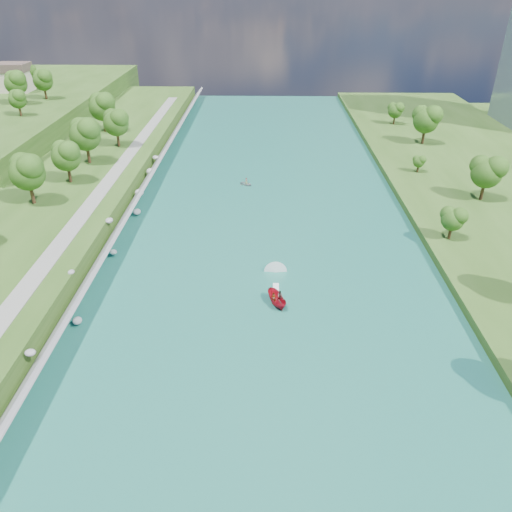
{
  "coord_description": "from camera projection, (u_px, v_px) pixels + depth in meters",
  "views": [
    {
      "loc": [
        0.07,
        -57.94,
        40.78
      ],
      "look_at": [
        -1.3,
        9.88,
        2.5
      ],
      "focal_mm": 35.0,
      "sensor_mm": 36.0,
      "label": 1
    }
  ],
  "objects": [
    {
      "name": "riverside_path",
      "position": [
        78.0,
        220.0,
        86.73
      ],
      "size": [
        3.0,
        200.0,
        0.1
      ],
      "primitive_type": "cube",
      "color": "gray",
      "rests_on": "berm_west"
    },
    {
      "name": "motorboat",
      "position": [
        276.0,
        295.0,
        71.31
      ],
      "size": [
        3.6,
        19.25,
        2.14
      ],
      "rotation": [
        0.0,
        0.0,
        3.54
      ],
      "color": "#AD0D1E",
      "rests_on": "river_water"
    },
    {
      "name": "trees_ridge",
      "position": [
        27.0,
        83.0,
        142.04
      ],
      "size": [
        16.53,
        39.93,
        10.8
      ],
      "color": "#1F4A13",
      "rests_on": "ridge_west"
    },
    {
      "name": "trees_east",
      "position": [
        482.0,
        197.0,
        87.53
      ],
      "size": [
        17.37,
        140.47,
        11.9
      ],
      "color": "#1F4A13",
      "rests_on": "berm_east"
    },
    {
      "name": "raft",
      "position": [
        246.0,
        183.0,
        110.67
      ],
      "size": [
        3.62,
        3.45,
        1.59
      ],
      "rotation": [
        0.0,
        0.0,
        0.93
      ],
      "color": "gray",
      "rests_on": "river_water"
    },
    {
      "name": "river_water",
      "position": [
        264.0,
        240.0,
        87.88
      ],
      "size": [
        55.0,
        240.0,
        0.1
      ],
      "primitive_type": "cube",
      "color": "#17594D",
      "rests_on": "ground"
    },
    {
      "name": "ground",
      "position": [
        264.0,
        306.0,
        70.49
      ],
      "size": [
        260.0,
        260.0,
        0.0
      ],
      "primitive_type": "plane",
      "color": "#2D5119",
      "rests_on": "ground"
    },
    {
      "name": "riprap_bank",
      "position": [
        117.0,
        231.0,
        87.16
      ],
      "size": [
        4.15,
        236.0,
        4.08
      ],
      "color": "slate",
      "rests_on": "ground"
    }
  ]
}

